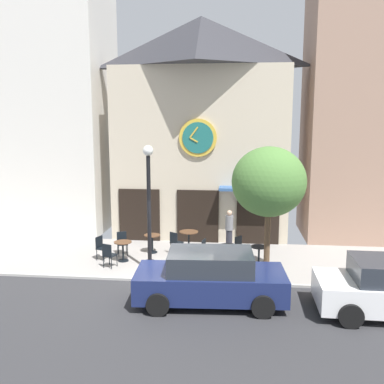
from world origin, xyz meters
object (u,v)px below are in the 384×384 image
(street_tree, at_px, (269,182))
(cafe_chair_right_end, at_px, (122,241))
(cafe_table_rightmost, at_px, (259,253))
(pedestrian_grey, at_px, (229,230))
(cafe_table_leftmost, at_px, (228,252))
(cafe_chair_left_end, at_px, (101,246))
(cafe_chair_by_entrance, at_px, (240,246))
(cafe_table_near_curb, at_px, (123,248))
(cafe_chair_near_tree, at_px, (109,254))
(cafe_chair_mid_row, at_px, (175,241))
(cafe_chair_facing_wall, at_px, (206,249))
(cafe_table_center_right, at_px, (189,236))
(street_lamp, at_px, (149,208))
(parked_car_navy, at_px, (210,278))
(cafe_table_near_door, at_px, (152,241))

(street_tree, relative_size, cafe_chair_right_end, 4.92)
(street_tree, bearing_deg, cafe_table_rightmost, 99.70)
(street_tree, xyz_separation_m, pedestrian_grey, (-1.32, 2.91, -2.39))
(street_tree, height_order, cafe_table_leftmost, street_tree)
(cafe_table_rightmost, relative_size, cafe_chair_left_end, 0.80)
(cafe_table_rightmost, bearing_deg, cafe_chair_by_entrance, 141.09)
(cafe_table_leftmost, xyz_separation_m, pedestrian_grey, (-0.01, 2.00, 0.31))
(cafe_table_near_curb, distance_m, cafe_table_leftmost, 3.97)
(cafe_chair_near_tree, bearing_deg, cafe_table_leftmost, 8.04)
(cafe_table_rightmost, bearing_deg, cafe_chair_mid_row, 162.88)
(cafe_chair_left_end, bearing_deg, cafe_chair_mid_row, 19.67)
(cafe_chair_by_entrance, height_order, pedestrian_grey, pedestrian_grey)
(cafe_chair_by_entrance, height_order, cafe_chair_facing_wall, same)
(cafe_chair_near_tree, xyz_separation_m, cafe_chair_right_end, (0.06, 1.60, 0.00))
(cafe_chair_mid_row, bearing_deg, cafe_table_center_right, 54.16)
(cafe_chair_by_entrance, distance_m, pedestrian_grey, 1.32)
(cafe_table_leftmost, distance_m, pedestrian_grey, 2.02)
(cafe_table_rightmost, distance_m, cafe_chair_left_end, 5.95)
(cafe_chair_mid_row, xyz_separation_m, cafe_chair_left_end, (-2.71, -0.97, 0.00))
(cafe_table_rightmost, distance_m, cafe_chair_facing_wall, 1.94)
(cafe_table_leftmost, relative_size, pedestrian_grey, 0.46)
(cafe_table_center_right, height_order, cafe_chair_facing_wall, cafe_chair_facing_wall)
(cafe_chair_near_tree, relative_size, cafe_chair_right_end, 1.00)
(street_tree, xyz_separation_m, cafe_table_center_right, (-2.97, 2.80, -2.68))
(cafe_chair_left_end, bearing_deg, cafe_chair_by_entrance, 5.65)
(cafe_table_rightmost, relative_size, cafe_chair_mid_row, 0.80)
(street_lamp, relative_size, parked_car_navy, 1.01)
(street_tree, distance_m, cafe_chair_mid_row, 4.88)
(cafe_table_near_door, distance_m, cafe_chair_by_entrance, 3.55)
(cafe_chair_near_tree, height_order, cafe_chair_mid_row, same)
(cafe_chair_by_entrance, bearing_deg, cafe_chair_right_end, 177.61)
(cafe_table_leftmost, distance_m, cafe_chair_left_end, 4.84)
(cafe_chair_facing_wall, bearing_deg, cafe_chair_left_end, 179.80)
(cafe_table_near_curb, xyz_separation_m, cafe_chair_facing_wall, (3.14, 0.07, 0.01))
(cafe_table_center_right, distance_m, cafe_chair_mid_row, 0.80)
(cafe_chair_facing_wall, xyz_separation_m, cafe_chair_left_end, (-4.01, 0.01, 0.00))
(cafe_chair_mid_row, height_order, parked_car_navy, parked_car_navy)
(cafe_chair_near_tree, height_order, cafe_chair_facing_wall, same)
(cafe_chair_by_entrance, distance_m, cafe_chair_left_end, 5.30)
(cafe_chair_left_end, xyz_separation_m, pedestrian_grey, (4.83, 1.72, 0.33))
(street_lamp, relative_size, cafe_chair_mid_row, 4.92)
(cafe_chair_right_end, bearing_deg, street_tree, -18.95)
(cafe_table_center_right, distance_m, cafe_chair_by_entrance, 2.36)
(cafe_chair_facing_wall, relative_size, parked_car_navy, 0.20)
(cafe_table_leftmost, relative_size, cafe_chair_facing_wall, 0.86)
(parked_car_navy, bearing_deg, cafe_chair_near_tree, 145.60)
(cafe_table_near_door, relative_size, cafe_table_leftmost, 0.95)
(street_lamp, distance_m, cafe_chair_right_end, 2.82)
(cafe_table_leftmost, xyz_separation_m, cafe_chair_mid_row, (-2.12, 1.25, -0.03))
(cafe_table_leftmost, xyz_separation_m, cafe_chair_near_tree, (-4.27, -0.60, -0.03))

